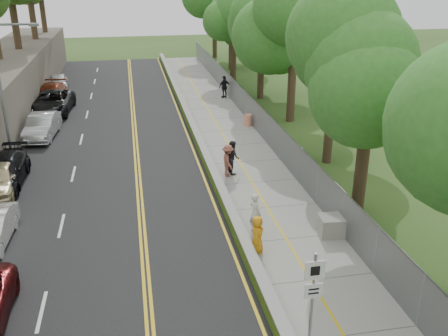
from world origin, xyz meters
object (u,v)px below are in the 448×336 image
signpost (313,289)px  concrete_block (334,226)px  construction_barrel (248,120)px  person_far (224,87)px  streetlight (5,86)px  painter_0 (257,234)px

signpost → concrete_block: signpost is taller
construction_barrel → person_far: size_ratio=0.44×
concrete_block → signpost: bearing=-118.4°
streetlight → person_far: streetlight is taller
signpost → concrete_block: 7.00m
signpost → construction_barrel: (3.25, 21.82, -1.50)m
construction_barrel → concrete_block: bearing=-90.0°
construction_barrel → painter_0: painter_0 is taller
signpost → construction_barrel: signpost is taller
person_far → construction_barrel: bearing=68.9°
signpost → painter_0: 5.42m
streetlight → person_far: size_ratio=4.23×
concrete_block → person_far: size_ratio=0.67×
construction_barrel → painter_0: bearing=-102.1°
concrete_block → person_far: bearing=90.2°
streetlight → signpost: bearing=-55.9°
signpost → streetlight: bearing=124.1°
streetlight → construction_barrel: (14.76, 4.81, -4.17)m
concrete_block → painter_0: size_ratio=0.81×
streetlight → person_far: bearing=41.9°
construction_barrel → signpost: bearing=-98.5°
signpost → painter_0: (-0.30, 5.29, -1.13)m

